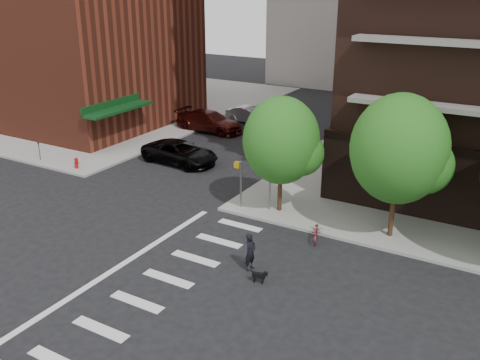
# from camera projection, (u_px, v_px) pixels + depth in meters

# --- Properties ---
(ground) EXTENTS (120.00, 120.00, 0.00)m
(ground) POSITION_uv_depth(u_px,v_px,m) (115.00, 261.00, 23.96)
(ground) COLOR black
(ground) RESTS_ON ground
(sidewalk_nw) EXTENTS (31.00, 33.00, 0.15)m
(sidewalk_nw) POSITION_uv_depth(u_px,v_px,m) (94.00, 101.00, 54.45)
(sidewalk_nw) COLOR gray
(sidewalk_nw) RESTS_ON ground
(crosswalk) EXTENTS (3.85, 13.00, 0.01)m
(crosswalk) POSITION_uv_depth(u_px,v_px,m) (154.00, 274.00, 22.92)
(crosswalk) COLOR silver
(crosswalk) RESTS_ON ground
(tree_a) EXTENTS (4.00, 4.00, 5.90)m
(tree_a) POSITION_uv_depth(u_px,v_px,m) (281.00, 141.00, 27.49)
(tree_a) COLOR #301E11
(tree_a) RESTS_ON sidewalk_ne
(tree_b) EXTENTS (4.50, 4.50, 6.65)m
(tree_b) POSITION_uv_depth(u_px,v_px,m) (399.00, 149.00, 24.48)
(tree_b) COLOR #301E11
(tree_b) RESTS_ON sidewalk_ne
(pedestrian_signal) EXTENTS (2.18, 0.67, 2.60)m
(pedestrian_signal) POSITION_uv_depth(u_px,v_px,m) (247.00, 178.00, 28.60)
(pedestrian_signal) COLOR slate
(pedestrian_signal) RESTS_ON sidewalk_ne
(fire_hydrant) EXTENTS (0.24, 0.24, 0.73)m
(fire_hydrant) POSITION_uv_depth(u_px,v_px,m) (76.00, 162.00, 35.01)
(fire_hydrant) COLOR #A50C0C
(fire_hydrant) RESTS_ON sidewalk_nw
(parking_meter) EXTENTS (0.10, 0.08, 1.32)m
(parking_meter) POSITION_uv_depth(u_px,v_px,m) (39.00, 148.00, 36.52)
(parking_meter) COLOR black
(parking_meter) RESTS_ON sidewalk_nw
(parked_car_black) EXTENTS (2.95, 5.67, 1.52)m
(parked_car_black) POSITION_uv_depth(u_px,v_px,m) (180.00, 152.00, 36.31)
(parked_car_black) COLOR black
(parked_car_black) RESTS_ON ground
(parked_car_maroon) EXTENTS (2.49, 5.86, 1.69)m
(parked_car_maroon) POSITION_uv_depth(u_px,v_px,m) (210.00, 121.00, 43.82)
(parked_car_maroon) COLOR #3A0E0B
(parked_car_maroon) RESTS_ON ground
(parked_car_silver) EXTENTS (1.72, 4.36, 1.41)m
(parked_car_silver) POSITION_uv_depth(u_px,v_px,m) (250.00, 115.00, 46.40)
(parked_car_silver) COLOR #ABAEB4
(parked_car_silver) RESTS_ON ground
(scooter) EXTENTS (1.09, 1.77, 0.88)m
(scooter) POSITION_uv_depth(u_px,v_px,m) (317.00, 232.00, 25.75)
(scooter) COLOR maroon
(scooter) RESTS_ON ground
(dog_walker) EXTENTS (0.66, 0.46, 1.70)m
(dog_walker) POSITION_uv_depth(u_px,v_px,m) (250.00, 252.00, 22.99)
(dog_walker) COLOR black
(dog_walker) RESTS_ON ground
(dog) EXTENTS (0.66, 0.29, 0.55)m
(dog) POSITION_uv_depth(u_px,v_px,m) (259.00, 275.00, 22.14)
(dog) COLOR black
(dog) RESTS_ON ground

